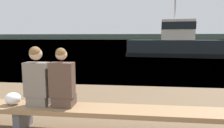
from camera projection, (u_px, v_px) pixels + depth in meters
name	position (u px, v px, depth m)	size (l,w,h in m)	color
water_surface	(133.00, 40.00, 125.03)	(240.00, 240.00, 0.00)	teal
far_shoreline	(134.00, 37.00, 170.72)	(600.00, 12.00, 4.46)	#424738
bench_main	(23.00, 109.00, 3.54)	(7.97, 0.53, 0.44)	#8E6B47
person_left	(37.00, 79.00, 3.43)	(0.40, 0.36, 1.03)	#70665B
person_right	(63.00, 81.00, 3.38)	(0.40, 0.36, 1.01)	#4C382D
shopping_bag	(13.00, 99.00, 3.53)	(0.28, 0.24, 0.21)	white
tugboat_red	(173.00, 45.00, 17.41)	(8.02, 4.05, 5.67)	black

